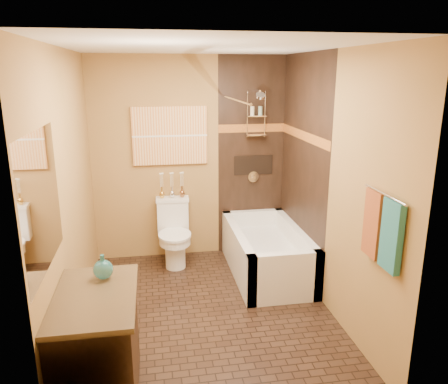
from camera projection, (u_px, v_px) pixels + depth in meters
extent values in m
plane|color=black|center=(208.00, 312.00, 4.32)|extent=(3.00, 3.00, 0.00)
cube|color=#A67540|center=(70.00, 197.00, 3.79)|extent=(0.02, 3.00, 2.50)
cube|color=#A67540|center=(330.00, 185.00, 4.19)|extent=(0.02, 3.00, 2.50)
cube|color=#A67540|center=(190.00, 159.00, 5.41)|extent=(2.40, 0.02, 2.50)
cube|color=#A67540|center=(240.00, 257.00, 2.56)|extent=(2.40, 0.02, 2.50)
plane|color=silver|center=(205.00, 47.00, 3.65)|extent=(3.00, 3.00, 0.00)
cube|color=black|center=(251.00, 157.00, 5.53)|extent=(0.85, 0.01, 2.50)
cube|color=black|center=(302.00, 168.00, 4.90)|extent=(0.01, 1.50, 2.50)
cube|color=#924A1A|center=(252.00, 128.00, 5.42)|extent=(0.85, 0.01, 0.10)
cube|color=#924A1A|center=(303.00, 136.00, 4.80)|extent=(0.01, 1.50, 0.10)
cube|color=black|center=(253.00, 165.00, 5.55)|extent=(0.50, 0.01, 0.25)
cylinder|color=silver|center=(257.00, 91.00, 5.18)|extent=(0.02, 0.26, 0.02)
cylinder|color=silver|center=(260.00, 96.00, 5.05)|extent=(0.11, 0.11, 0.09)
cylinder|color=silver|center=(253.00, 177.00, 5.58)|extent=(0.14, 0.02, 0.14)
cylinder|color=silver|center=(234.00, 99.00, 4.56)|extent=(0.03, 1.55, 0.03)
cylinder|color=silver|center=(384.00, 194.00, 3.13)|extent=(0.02, 0.55, 0.02)
cube|color=#216A70|center=(392.00, 236.00, 3.08)|extent=(0.05, 0.22, 0.52)
cube|color=brown|center=(373.00, 224.00, 3.32)|extent=(0.05, 0.22, 0.52)
cube|color=orange|center=(170.00, 136.00, 5.27)|extent=(0.90, 0.04, 0.70)
cube|color=white|center=(42.00, 202.00, 2.77)|extent=(0.01, 1.00, 0.90)
cube|color=white|center=(285.00, 278.00, 4.43)|extent=(0.80, 0.10, 0.55)
cube|color=white|center=(253.00, 230.00, 5.76)|extent=(0.80, 0.10, 0.55)
cube|color=white|center=(237.00, 253.00, 5.03)|extent=(0.10, 1.50, 0.55)
cube|color=white|center=(295.00, 249.00, 5.15)|extent=(0.10, 1.50, 0.55)
cube|color=white|center=(266.00, 259.00, 5.12)|extent=(0.64, 1.34, 0.35)
cube|color=white|center=(173.00, 215.00, 5.45)|extent=(0.39, 0.19, 0.38)
cube|color=white|center=(172.00, 199.00, 5.39)|extent=(0.41, 0.21, 0.04)
cylinder|color=white|center=(175.00, 253.00, 5.26)|extent=(0.24, 0.24, 0.38)
cylinder|color=white|center=(175.00, 239.00, 5.22)|extent=(0.37, 0.37, 0.10)
cylinder|color=white|center=(175.00, 235.00, 5.20)|extent=(0.39, 0.39, 0.03)
cube|color=black|center=(98.00, 349.00, 3.12)|extent=(0.54, 0.88, 0.78)
cube|color=black|center=(95.00, 298.00, 3.01)|extent=(0.57, 0.92, 0.04)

